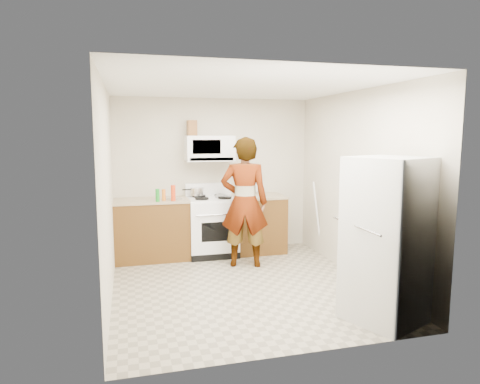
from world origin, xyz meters
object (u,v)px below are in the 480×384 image
object	(u,v)px
kettle	(250,188)
saucepan	(197,192)
microwave	(210,148)
fridge	(387,240)
gas_range	(212,225)
person	(244,202)

from	to	relation	value
kettle	saucepan	world-z (taller)	kettle
microwave	fridge	xyz separation A→B (m)	(1.27, -2.96, -0.85)
gas_range	microwave	distance (m)	1.22
person	saucepan	xyz separation A→B (m)	(-0.56, 0.82, 0.07)
kettle	fridge	bearing A→B (deg)	-88.38
fridge	saucepan	distance (m)	3.34
gas_range	microwave	bearing A→B (deg)	90.00
gas_range	saucepan	xyz separation A→B (m)	(-0.21, 0.15, 0.53)
microwave	person	size ratio (longest dim) A/B	0.40
microwave	fridge	distance (m)	3.33
microwave	saucepan	bearing A→B (deg)	174.70
microwave	person	xyz separation A→B (m)	(0.35, -0.80, -0.76)
fridge	gas_range	bearing A→B (deg)	91.03
gas_range	fridge	bearing A→B (deg)	-65.78
gas_range	fridge	size ratio (longest dim) A/B	0.66
fridge	kettle	size ratio (longest dim) A/B	8.69
kettle	gas_range	bearing A→B (deg)	-172.83
person	kettle	bearing A→B (deg)	-95.93
person	kettle	distance (m)	0.95
gas_range	person	size ratio (longest dim) A/B	0.60
kettle	person	bearing A→B (deg)	-120.49
gas_range	microwave	world-z (taller)	microwave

